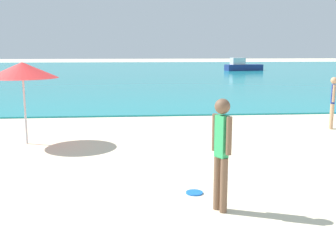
{
  "coord_description": "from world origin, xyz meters",
  "views": [
    {
      "loc": [
        -0.36,
        -1.2,
        2.45
      ],
      "look_at": [
        0.29,
        6.07,
        1.06
      ],
      "focal_mm": 43.77,
      "sensor_mm": 36.0,
      "label": 1
    }
  ],
  "objects_px": {
    "person_distant": "(333,100)",
    "frisbee": "(194,193)",
    "boat_far": "(242,66)",
    "beach_umbrella": "(22,70)",
    "person_standing": "(221,148)"
  },
  "relations": [
    {
      "from": "person_distant",
      "to": "frisbee",
      "type": "bearing_deg",
      "value": 157.42
    },
    {
      "from": "person_distant",
      "to": "boat_far",
      "type": "distance_m",
      "value": 33.39
    },
    {
      "from": "frisbee",
      "to": "beach_umbrella",
      "type": "height_order",
      "value": "beach_umbrella"
    },
    {
      "from": "person_distant",
      "to": "person_standing",
      "type": "bearing_deg",
      "value": 162.88
    },
    {
      "from": "boat_far",
      "to": "beach_umbrella",
      "type": "height_order",
      "value": "beach_umbrella"
    },
    {
      "from": "person_standing",
      "to": "frisbee",
      "type": "bearing_deg",
      "value": -9.97
    },
    {
      "from": "person_standing",
      "to": "beach_umbrella",
      "type": "relative_size",
      "value": 0.82
    },
    {
      "from": "frisbee",
      "to": "boat_far",
      "type": "xyz_separation_m",
      "value": [
        11.24,
        38.17,
        0.53
      ]
    },
    {
      "from": "person_standing",
      "to": "boat_far",
      "type": "relative_size",
      "value": 0.4
    },
    {
      "from": "person_standing",
      "to": "person_distant",
      "type": "bearing_deg",
      "value": -67.47
    },
    {
      "from": "beach_umbrella",
      "to": "frisbee",
      "type": "bearing_deg",
      "value": -47.21
    },
    {
      "from": "boat_far",
      "to": "frisbee",
      "type": "bearing_deg",
      "value": -116.75
    },
    {
      "from": "boat_far",
      "to": "person_distant",
      "type": "bearing_deg",
      "value": -110.93
    },
    {
      "from": "person_distant",
      "to": "beach_umbrella",
      "type": "bearing_deg",
      "value": 119.09
    },
    {
      "from": "person_standing",
      "to": "beach_umbrella",
      "type": "height_order",
      "value": "beach_umbrella"
    }
  ]
}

